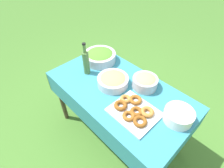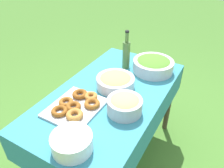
{
  "view_description": "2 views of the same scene",
  "coord_description": "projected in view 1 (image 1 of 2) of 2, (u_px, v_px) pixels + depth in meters",
  "views": [
    {
      "loc": [
        -0.77,
        0.84,
        1.89
      ],
      "look_at": [
        0.07,
        0.02,
        0.78
      ],
      "focal_mm": 28.0,
      "sensor_mm": 36.0,
      "label": 1
    },
    {
      "loc": [
        -1.13,
        -0.66,
        1.72
      ],
      "look_at": [
        0.06,
        0.01,
        0.79
      ],
      "focal_mm": 35.0,
      "sensor_mm": 36.0,
      "label": 2
    }
  ],
  "objects": [
    {
      "name": "pasta_bowl",
      "position": [
        145.0,
        81.0,
        1.59
      ],
      "size": [
        0.23,
        0.23,
        0.12
      ],
      "color": "#B2B7BC",
      "rests_on": "picnic_table"
    },
    {
      "name": "ground_plane",
      "position": [
        117.0,
        133.0,
        2.13
      ],
      "size": [
        14.0,
        14.0,
        0.0
      ],
      "primitive_type": "plane",
      "color": "#477A2D"
    },
    {
      "name": "plate_stack",
      "position": [
        178.0,
        116.0,
        1.33
      ],
      "size": [
        0.23,
        0.23,
        0.1
      ],
      "color": "white",
      "rests_on": "picnic_table"
    },
    {
      "name": "bread_bowl",
      "position": [
        113.0,
        80.0,
        1.62
      ],
      "size": [
        0.29,
        0.29,
        0.1
      ],
      "color": "silver",
      "rests_on": "picnic_table"
    },
    {
      "name": "salad_bowl",
      "position": [
        100.0,
        56.0,
        1.89
      ],
      "size": [
        0.34,
        0.34,
        0.12
      ],
      "color": "silver",
      "rests_on": "picnic_table"
    },
    {
      "name": "donut_platter",
      "position": [
        134.0,
        110.0,
        1.4
      ],
      "size": [
        0.38,
        0.33,
        0.05
      ],
      "color": "silver",
      "rests_on": "picnic_table"
    },
    {
      "name": "picnic_table",
      "position": [
        119.0,
        97.0,
        1.68
      ],
      "size": [
        1.37,
        0.75,
        0.76
      ],
      "color": "teal",
      "rests_on": "ground_plane"
    },
    {
      "name": "olive_oil_bottle",
      "position": [
        86.0,
        62.0,
        1.69
      ],
      "size": [
        0.06,
        0.06,
        0.34
      ],
      "color": "#4C7238",
      "rests_on": "picnic_table"
    }
  ]
}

